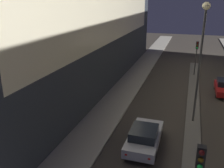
{
  "coord_description": "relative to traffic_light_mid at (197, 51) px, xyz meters",
  "views": [
    {
      "loc": [
        -0.74,
        -5.41,
        9.34
      ],
      "look_at": [
        -7.4,
        15.49,
        1.77
      ],
      "focal_mm": 40.0,
      "sensor_mm": 36.0,
      "label": 1
    }
  ],
  "objects": [
    {
      "name": "traffic_light_mid",
      "position": [
        0.0,
        0.0,
        0.0
      ],
      "size": [
        0.32,
        0.42,
        4.22
      ],
      "color": "#383838",
      "rests_on": "median_strip"
    },
    {
      "name": "street_lamp",
      "position": [
        0.0,
        -13.15,
        3.09
      ],
      "size": [
        0.55,
        0.55,
        8.99
      ],
      "color": "#383838",
      "rests_on": "median_strip"
    },
    {
      "name": "car_left_lane",
      "position": [
        -3.06,
        -17.82,
        -2.48
      ],
      "size": [
        1.95,
        4.44,
        1.49
      ],
      "color": "#B2B2B7",
      "rests_on": "ground"
    },
    {
      "name": "median_strip",
      "position": [
        0.0,
        -9.6,
        -3.17
      ],
      "size": [
        1.13,
        32.12,
        0.12
      ],
      "color": "#56544F",
      "rests_on": "ground"
    }
  ]
}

